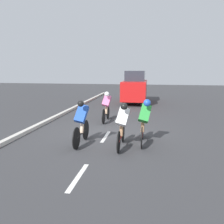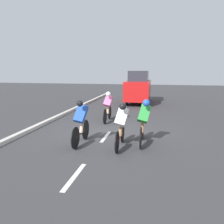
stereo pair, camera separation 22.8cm
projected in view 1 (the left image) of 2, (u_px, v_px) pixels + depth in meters
The scene contains 10 objects.
ground_plane at pixel (107, 134), 8.53m from camera, with size 60.00×60.00×0.00m, color #38383A.
lane_stripe_near at pixel (78, 177), 5.10m from camera, with size 0.12×1.40×0.01m, color white.
lane_stripe_mid at pixel (106, 136), 8.20m from camera, with size 0.12×1.40×0.01m, color white.
lane_stripe_far at pixel (118, 118), 11.29m from camera, with size 0.12×1.40×0.01m, color white.
curb at pixel (27, 131), 8.73m from camera, with size 0.20×29.53×0.14m, color beige.
cyclist_green at pixel (144, 120), 7.25m from camera, with size 0.45×1.74×1.56m.
cyclist_white at pixel (122, 124), 6.87m from camera, with size 0.44×1.71×1.50m.
cyclist_blue at pixel (81, 122), 7.17m from camera, with size 0.43×1.72×1.54m.
cyclist_pink at pixel (106, 106), 10.41m from camera, with size 0.43×1.74×1.48m.
support_car at pixel (135, 87), 16.41m from camera, with size 1.70×4.11×2.40m.
Camera 1 is at (-1.60, 8.06, 2.46)m, focal length 35.00 mm.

